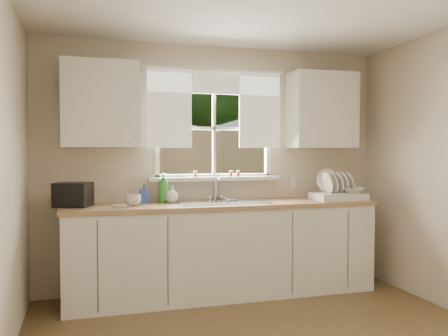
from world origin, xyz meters
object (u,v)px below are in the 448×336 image
object	(u,v)px
cup	(133,200)
black_appliance	(73,195)
soap_bottle_a	(164,188)
dish_rack	(337,193)

from	to	relation	value
cup	black_appliance	bearing A→B (deg)	156.08
black_appliance	cup	bearing A→B (deg)	8.61
soap_bottle_a	dish_rack	bearing A→B (deg)	12.73
black_appliance	soap_bottle_a	bearing A→B (deg)	27.84
cup	black_appliance	xyz separation A→B (m)	(-0.53, 0.11, 0.05)
soap_bottle_a	cup	xyz separation A→B (m)	(-0.31, -0.22, -0.09)
black_appliance	dish_rack	bearing A→B (deg)	18.60
dish_rack	soap_bottle_a	bearing A→B (deg)	173.70
dish_rack	black_appliance	world-z (taller)	dish_rack
dish_rack	soap_bottle_a	distance (m)	1.81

